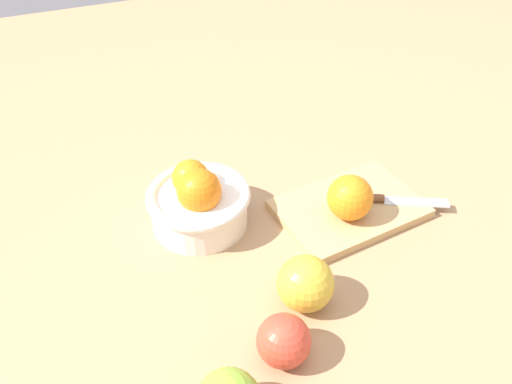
{
  "coord_description": "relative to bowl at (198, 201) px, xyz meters",
  "views": [
    {
      "loc": [
        -0.31,
        -0.51,
        0.63
      ],
      "look_at": [
        -0.05,
        0.15,
        0.04
      ],
      "focal_mm": 38.47,
      "sensor_mm": 36.0,
      "label": 1
    }
  ],
  "objects": [
    {
      "name": "cutting_board",
      "position": [
        0.24,
        -0.07,
        -0.04
      ],
      "size": [
        0.26,
        0.19,
        0.02
      ],
      "primitive_type": "cube",
      "rotation": [
        0.0,
        0.0,
        0.13
      ],
      "color": "tan",
      "rests_on": "ground_plane"
    },
    {
      "name": "apple_front_left_2",
      "position": [
        0.09,
        -0.22,
        -0.0
      ],
      "size": [
        0.08,
        0.08,
        0.08
      ],
      "primitive_type": "sphere",
      "color": "gold",
      "rests_on": "ground_plane"
    },
    {
      "name": "orange_on_board",
      "position": [
        0.23,
        -0.09,
        0.01
      ],
      "size": [
        0.08,
        0.08,
        0.08
      ],
      "primitive_type": "sphere",
      "color": "orange",
      "rests_on": "cutting_board"
    },
    {
      "name": "bowl",
      "position": [
        0.0,
        0.0,
        0.0
      ],
      "size": [
        0.17,
        0.17,
        0.11
      ],
      "color": "white",
      "rests_on": "ground_plane"
    },
    {
      "name": "apple_front_left_3",
      "position": [
        0.02,
        -0.29,
        -0.01
      ],
      "size": [
        0.07,
        0.07,
        0.07
      ],
      "primitive_type": "sphere",
      "color": "#D6422D",
      "rests_on": "ground_plane"
    },
    {
      "name": "ground_plane",
      "position": [
        0.15,
        -0.16,
        -0.05
      ],
      "size": [
        2.4,
        2.4,
        0.0
      ],
      "primitive_type": "plane",
      "color": "tan"
    },
    {
      "name": "knife",
      "position": [
        0.31,
        -0.09,
        -0.03
      ],
      "size": [
        0.15,
        0.08,
        0.01
      ],
      "color": "silver",
      "rests_on": "cutting_board"
    }
  ]
}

